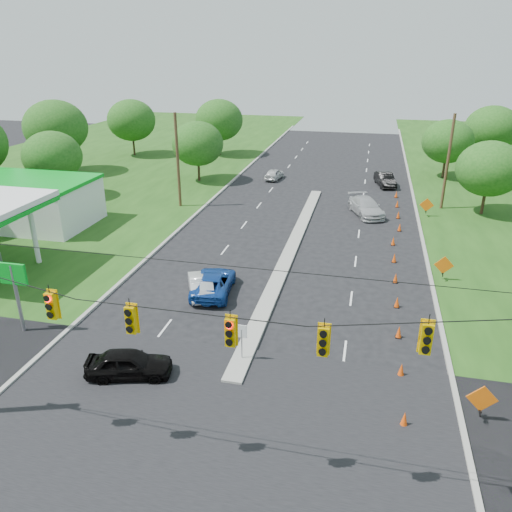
% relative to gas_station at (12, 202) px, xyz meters
% --- Properties ---
extents(ground, '(160.00, 160.00, 0.00)m').
position_rel_gas_station_xyz_m(ground, '(23.64, -20.24, -2.58)').
color(ground, black).
rests_on(ground, ground).
extents(cross_street, '(160.00, 14.00, 0.02)m').
position_rel_gas_station_xyz_m(cross_street, '(23.64, -20.24, -2.58)').
color(cross_street, black).
rests_on(cross_street, ground).
extents(curb_left, '(0.25, 110.00, 0.16)m').
position_rel_gas_station_xyz_m(curb_left, '(13.54, 9.76, -2.58)').
color(curb_left, gray).
rests_on(curb_left, ground).
extents(curb_right, '(0.25, 110.00, 0.16)m').
position_rel_gas_station_xyz_m(curb_right, '(33.74, 9.76, -2.58)').
color(curb_right, gray).
rests_on(curb_right, ground).
extents(median, '(1.00, 34.00, 0.18)m').
position_rel_gas_station_xyz_m(median, '(23.64, 0.76, -2.58)').
color(median, gray).
rests_on(median, ground).
extents(median_sign, '(0.55, 0.06, 2.05)m').
position_rel_gas_station_xyz_m(median_sign, '(23.64, -14.24, -1.11)').
color(median_sign, gray).
rests_on(median_sign, ground).
extents(signal_span, '(25.60, 0.32, 9.00)m').
position_rel_gas_station_xyz_m(signal_span, '(23.59, -21.24, 2.40)').
color(signal_span, '#422D1C').
rests_on(signal_span, ground).
extents(utility_pole_far_left, '(0.28, 0.28, 9.00)m').
position_rel_gas_station_xyz_m(utility_pole_far_left, '(11.14, 9.76, 1.92)').
color(utility_pole_far_left, '#422D1C').
rests_on(utility_pole_far_left, ground).
extents(utility_pole_far_right, '(0.28, 0.28, 9.00)m').
position_rel_gas_station_xyz_m(utility_pole_far_right, '(36.14, 14.76, 1.92)').
color(utility_pole_far_right, '#422D1C').
rests_on(utility_pole_far_right, ground).
extents(gas_station, '(18.40, 19.70, 5.20)m').
position_rel_gas_station_xyz_m(gas_station, '(0.00, 0.00, 0.00)').
color(gas_station, white).
rests_on(gas_station, ground).
extents(cone_0, '(0.32, 0.32, 0.70)m').
position_rel_gas_station_xyz_m(cone_0, '(31.38, -17.24, -2.23)').
color(cone_0, '#E4480B').
rests_on(cone_0, ground).
extents(cone_1, '(0.32, 0.32, 0.70)m').
position_rel_gas_station_xyz_m(cone_1, '(31.38, -13.74, -2.23)').
color(cone_1, '#E4480B').
rests_on(cone_1, ground).
extents(cone_2, '(0.32, 0.32, 0.70)m').
position_rel_gas_station_xyz_m(cone_2, '(31.38, -10.24, -2.23)').
color(cone_2, '#E4480B').
rests_on(cone_2, ground).
extents(cone_3, '(0.32, 0.32, 0.70)m').
position_rel_gas_station_xyz_m(cone_3, '(31.38, -6.74, -2.23)').
color(cone_3, '#E4480B').
rests_on(cone_3, ground).
extents(cone_4, '(0.32, 0.32, 0.70)m').
position_rel_gas_station_xyz_m(cone_4, '(31.38, -3.24, -2.23)').
color(cone_4, '#E4480B').
rests_on(cone_4, ground).
extents(cone_5, '(0.32, 0.32, 0.70)m').
position_rel_gas_station_xyz_m(cone_5, '(31.38, 0.26, -2.23)').
color(cone_5, '#E4480B').
rests_on(cone_5, ground).
extents(cone_6, '(0.32, 0.32, 0.70)m').
position_rel_gas_station_xyz_m(cone_6, '(31.38, 3.76, -2.23)').
color(cone_6, '#E4480B').
rests_on(cone_6, ground).
extents(cone_7, '(0.32, 0.32, 0.70)m').
position_rel_gas_station_xyz_m(cone_7, '(31.98, 7.26, -2.23)').
color(cone_7, '#E4480B').
rests_on(cone_7, ground).
extents(cone_8, '(0.32, 0.32, 0.70)m').
position_rel_gas_station_xyz_m(cone_8, '(31.98, 10.76, -2.23)').
color(cone_8, '#E4480B').
rests_on(cone_8, ground).
extents(cone_9, '(0.32, 0.32, 0.70)m').
position_rel_gas_station_xyz_m(cone_9, '(31.98, 14.26, -2.23)').
color(cone_9, '#E4480B').
rests_on(cone_9, ground).
extents(cone_10, '(0.32, 0.32, 0.70)m').
position_rel_gas_station_xyz_m(cone_10, '(31.98, 17.76, -2.23)').
color(cone_10, '#E4480B').
rests_on(cone_10, ground).
extents(cone_11, '(0.32, 0.32, 0.70)m').
position_rel_gas_station_xyz_m(cone_11, '(31.98, 21.26, -2.23)').
color(cone_11, '#E4480B').
rests_on(cone_11, ground).
extents(work_sign_0, '(1.27, 0.58, 1.37)m').
position_rel_gas_station_xyz_m(work_sign_0, '(34.44, -16.24, -1.48)').
color(work_sign_0, black).
rests_on(work_sign_0, ground).
extents(work_sign_1, '(1.27, 0.58, 1.37)m').
position_rel_gas_station_xyz_m(work_sign_1, '(34.44, -2.24, -1.48)').
color(work_sign_1, black).
rests_on(work_sign_1, ground).
extents(work_sign_2, '(1.27, 0.58, 1.37)m').
position_rel_gas_station_xyz_m(work_sign_2, '(34.44, 11.76, -1.48)').
color(work_sign_2, black).
rests_on(work_sign_2, ground).
extents(tree_2, '(5.88, 5.88, 6.86)m').
position_rel_gas_station_xyz_m(tree_2, '(-2.36, 9.76, 1.76)').
color(tree_2, black).
rests_on(tree_2, ground).
extents(tree_3, '(7.56, 7.56, 8.82)m').
position_rel_gas_station_xyz_m(tree_3, '(-8.36, 19.76, 3.00)').
color(tree_3, black).
rests_on(tree_3, ground).
extents(tree_4, '(6.72, 6.72, 7.84)m').
position_rel_gas_station_xyz_m(tree_4, '(-4.36, 31.76, 2.38)').
color(tree_4, black).
rests_on(tree_4, ground).
extents(tree_5, '(5.88, 5.88, 6.86)m').
position_rel_gas_station_xyz_m(tree_5, '(9.64, 19.76, 1.76)').
color(tree_5, black).
rests_on(tree_5, ground).
extents(tree_6, '(6.72, 6.72, 7.84)m').
position_rel_gas_station_xyz_m(tree_6, '(7.64, 34.76, 2.38)').
color(tree_6, black).
rests_on(tree_6, ground).
extents(tree_9, '(5.88, 5.88, 6.86)m').
position_rel_gas_station_xyz_m(tree_9, '(39.64, 13.76, 1.76)').
color(tree_9, black).
rests_on(tree_9, ground).
extents(tree_11, '(6.72, 6.72, 7.84)m').
position_rel_gas_station_xyz_m(tree_11, '(43.64, 34.76, 2.38)').
color(tree_11, black).
rests_on(tree_11, ground).
extents(tree_12, '(5.88, 5.88, 6.86)m').
position_rel_gas_station_xyz_m(tree_12, '(37.64, 27.76, 1.76)').
color(tree_12, black).
rests_on(tree_12, ground).
extents(black_sedan, '(4.35, 2.61, 1.39)m').
position_rel_gas_station_xyz_m(black_sedan, '(18.74, -16.69, -1.88)').
color(black_sedan, black).
rests_on(black_sedan, ground).
extents(white_sedan, '(2.92, 4.26, 1.33)m').
position_rel_gas_station_xyz_m(white_sedan, '(19.24, -7.74, -1.91)').
color(white_sedan, silver).
rests_on(white_sedan, ground).
extents(blue_pickup, '(2.83, 5.21, 1.39)m').
position_rel_gas_station_xyz_m(blue_pickup, '(19.99, -7.35, -1.88)').
color(blue_pickup, navy).
rests_on(blue_pickup, ground).
extents(silver_car_far, '(4.02, 5.84, 1.57)m').
position_rel_gas_station_xyz_m(silver_car_far, '(29.02, 11.18, -1.79)').
color(silver_car_far, '#AFAFB2').
rests_on(silver_car_far, ground).
extents(silver_car_oncoming, '(1.98, 3.90, 1.27)m').
position_rel_gas_station_xyz_m(silver_car_oncoming, '(18.07, 22.47, -1.94)').
color(silver_car_oncoming, silver).
rests_on(silver_car_oncoming, ground).
extents(dark_car_receding, '(2.62, 4.83, 1.51)m').
position_rel_gas_station_xyz_m(dark_car_receding, '(30.83, 22.35, -1.82)').
color(dark_car_receding, black).
rests_on(dark_car_receding, ground).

